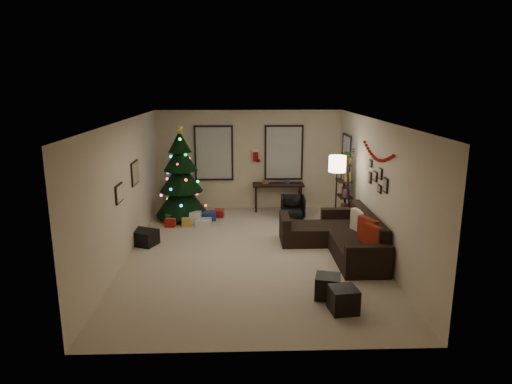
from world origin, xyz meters
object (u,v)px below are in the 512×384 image
(desk, at_px, (278,187))
(bookshelf, at_px, (346,192))
(sofa, at_px, (341,238))
(desk_chair, at_px, (293,206))
(christmas_tree, at_px, (181,180))

(desk, xyz_separation_m, bookshelf, (1.51, -1.42, 0.20))
(sofa, height_order, bookshelf, bookshelf)
(desk_chair, height_order, bookshelf, bookshelf)
(christmas_tree, xyz_separation_m, desk, (2.52, 0.69, -0.36))
(desk_chair, bearing_deg, sofa, -71.41)
(desk, height_order, desk_chair, desk)
(christmas_tree, bearing_deg, bookshelf, -10.18)
(desk, bearing_deg, bookshelf, -43.14)
(sofa, bearing_deg, desk, 108.82)
(christmas_tree, height_order, bookshelf, christmas_tree)
(desk_chair, bearing_deg, bookshelf, -30.92)
(sofa, relative_size, desk_chair, 4.65)
(sofa, xyz_separation_m, bookshelf, (0.45, 1.70, 0.58))
(christmas_tree, relative_size, desk_chair, 4.33)
(christmas_tree, xyz_separation_m, bookshelf, (4.03, -0.72, -0.16))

